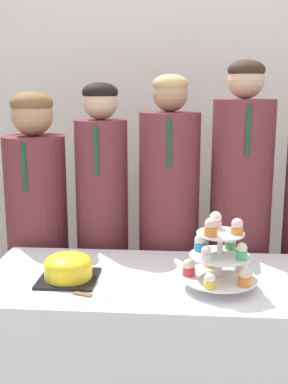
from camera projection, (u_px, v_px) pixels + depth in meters
The scene contains 9 objects.
wall_back at pixel (172, 101), 3.06m from camera, with size 9.00×0.06×2.70m.
table at pixel (162, 359), 1.95m from camera, with size 1.41×0.62×0.71m.
round_cake at pixel (68, 267), 1.84m from camera, with size 0.22×0.22×0.10m.
cake_knife at pixel (94, 296), 1.70m from camera, with size 0.23×0.08×0.01m.
cupcake_stand at pixel (220, 255), 1.75m from camera, with size 0.28×0.28×0.28m.
student_0 at pixel (38, 241), 2.42m from camera, with size 0.30×0.31×1.42m.
student_1 at pixel (103, 238), 2.39m from camera, with size 0.25×0.26×1.46m.
student_2 at pixel (169, 239), 2.36m from camera, with size 0.29×0.29×1.49m.
student_3 at pixel (239, 234), 2.33m from camera, with size 0.29×0.29×1.56m.
Camera 1 is at (0.07, -1.45, 1.44)m, focal length 45.00 mm.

